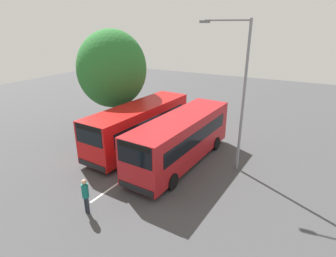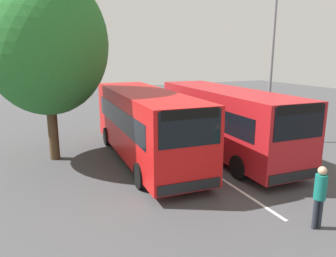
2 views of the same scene
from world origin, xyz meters
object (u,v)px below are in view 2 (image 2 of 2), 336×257
at_px(pedestrian, 320,192).
at_px(street_lamp, 269,47).
at_px(depot_tree, 46,44).
at_px(bus_far_left, 145,123).
at_px(bus_center_left, 225,119).

distance_m(pedestrian, street_lamp, 9.84).
xyz_separation_m(pedestrian, depot_tree, (-9.44, -5.84, 4.04)).
relative_size(bus_far_left, pedestrian, 5.29).
xyz_separation_m(pedestrian, street_lamp, (-7.64, 4.79, 3.95)).
height_order(bus_center_left, depot_tree, depot_tree).
distance_m(bus_far_left, street_lamp, 7.66).
bearing_deg(bus_center_left, pedestrian, -10.06).
xyz_separation_m(bus_center_left, pedestrian, (6.77, -1.61, -0.63)).
distance_m(bus_far_left, pedestrian, 7.86).
bearing_deg(depot_tree, bus_center_left, 70.28).
height_order(bus_far_left, pedestrian, bus_far_left).
bearing_deg(pedestrian, bus_far_left, 23.97).
relative_size(pedestrian, depot_tree, 0.22).
bearing_deg(bus_center_left, bus_far_left, -98.53).
distance_m(bus_far_left, bus_center_left, 3.80).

